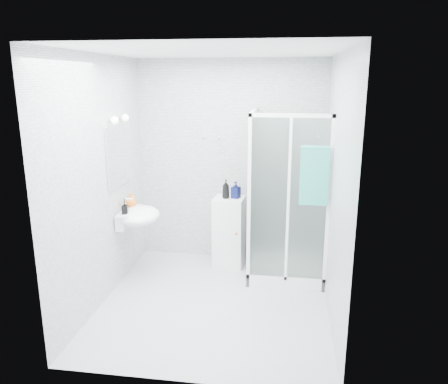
% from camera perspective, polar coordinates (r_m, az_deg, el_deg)
% --- Properties ---
extents(room, '(2.40, 2.60, 2.60)m').
position_cam_1_polar(room, '(4.41, -1.30, 0.77)').
color(room, silver).
rests_on(room, ground).
extents(shower_enclosure, '(0.90, 0.95, 2.00)m').
position_cam_1_polar(shower_enclosure, '(5.34, 7.29, -6.44)').
color(shower_enclosure, white).
rests_on(shower_enclosure, ground).
extents(wall_basin, '(0.46, 0.56, 0.35)m').
position_cam_1_polar(wall_basin, '(5.21, -11.21, -3.08)').
color(wall_basin, white).
rests_on(wall_basin, ground).
extents(mirror, '(0.02, 0.60, 0.70)m').
position_cam_1_polar(mirror, '(5.11, -13.71, 4.59)').
color(mirror, white).
rests_on(mirror, room).
extents(vanity_lights, '(0.10, 0.40, 0.08)m').
position_cam_1_polar(vanity_lights, '(5.04, -13.47, 9.29)').
color(vanity_lights, silver).
rests_on(vanity_lights, room).
extents(wall_hooks, '(0.23, 0.06, 0.03)m').
position_cam_1_polar(wall_hooks, '(5.60, -1.71, 7.09)').
color(wall_hooks, silver).
rests_on(wall_hooks, room).
extents(storage_cabinet, '(0.39, 0.41, 0.90)m').
position_cam_1_polar(storage_cabinet, '(5.61, 0.65, -5.21)').
color(storage_cabinet, white).
rests_on(storage_cabinet, ground).
extents(hand_towel, '(0.30, 0.04, 0.64)m').
position_cam_1_polar(hand_towel, '(4.69, 11.71, 2.26)').
color(hand_towel, teal).
rests_on(hand_towel, shower_enclosure).
extents(shampoo_bottle_a, '(0.12, 0.12, 0.24)m').
position_cam_1_polar(shampoo_bottle_a, '(5.42, 0.24, 0.40)').
color(shampoo_bottle_a, black).
rests_on(shampoo_bottle_a, storage_cabinet).
extents(shampoo_bottle_b, '(0.12, 0.12, 0.21)m').
position_cam_1_polar(shampoo_bottle_b, '(5.44, 1.56, 0.29)').
color(shampoo_bottle_b, '#0A0F3E').
rests_on(shampoo_bottle_b, storage_cabinet).
extents(soap_dispenser_orange, '(0.17, 0.17, 0.17)m').
position_cam_1_polar(soap_dispenser_orange, '(5.33, -12.07, -1.00)').
color(soap_dispenser_orange, orange).
rests_on(soap_dispenser_orange, wall_basin).
extents(soap_dispenser_black, '(0.08, 0.08, 0.15)m').
position_cam_1_polar(soap_dispenser_black, '(5.06, -12.82, -2.01)').
color(soap_dispenser_black, black).
rests_on(soap_dispenser_black, wall_basin).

